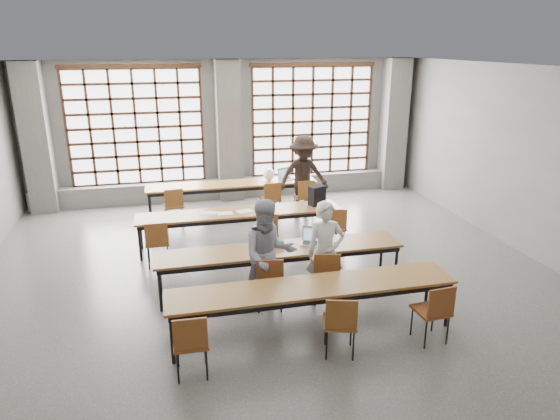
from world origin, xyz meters
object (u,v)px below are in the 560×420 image
Objects in this scene: chair_near_left at (191,339)px; student_male at (325,252)px; chair_back_left at (174,203)px; laptop_back at (286,176)px; chair_front_right at (326,272)px; desk_row_c at (280,252)px; plastic_bag at (269,174)px; chair_back_right at (305,194)px; desk_row_d at (313,290)px; green_box at (276,244)px; chair_back_mid at (271,196)px; chair_mid_left at (157,239)px; student_female at (268,255)px; red_pouch at (191,338)px; desk_row_a at (232,186)px; student_back at (303,176)px; chair_mid_centre at (266,230)px; chair_near_mid at (340,320)px; desk_row_b at (240,215)px; phone at (292,249)px; laptop_front at (312,239)px; chair_front_left at (270,278)px; backpack at (317,195)px; chair_mid_right at (336,224)px; chair_near_right at (435,308)px; mouse at (336,242)px.

chair_near_left is 0.54× the size of student_male.
chair_back_left is 1.96× the size of laptop_back.
desk_row_c is at bearing 132.81° from chair_front_right.
plastic_bag is (0.13, 4.75, 0.34)m from chair_front_right.
student_male is (-0.81, -3.95, 0.27)m from chair_back_right.
plastic_bag reaches higher than desk_row_d.
green_box is 0.87× the size of plastic_bag.
chair_mid_left is (-2.56, -2.10, 0.00)m from chair_back_mid.
student_female is at bearing -113.43° from chair_back_right.
desk_row_d is 4.55× the size of chair_near_left.
red_pouch is at bearing -112.08° from chair_back_mid.
green_box is at bearing 97.26° from desk_row_d.
desk_row_a is 4.55× the size of chair_front_right.
student_back reaches higher than chair_mid_left.
green_box is at bearing -94.65° from chair_mid_centre.
desk_row_a is 3.25m from chair_mid_left.
desk_row_d is 0.66m from chair_near_mid.
desk_row_b is 30.77× the size of phone.
laptop_front is at bearing 33.22° from student_female.
desk_row_a is 1.00× the size of desk_row_b.
chair_back_mid is 4.18m from chair_front_left.
chair_near_left is 2.20× the size of backpack.
student_male reaches higher than desk_row_d.
student_back is at bearing 76.48° from laptop_front.
chair_back_right is at bearing 57.10° from chair_mid_centre.
green_box is at bearing -81.11° from desk_row_b.
chair_mid_right is (1.30, 2.72, -0.13)m from desk_row_d.
chair_mid_right is at bearing -59.22° from desk_row_a.
chair_front_right is (2.53, -1.98, 0.00)m from chair_mid_left.
laptop_back is 4.27m from green_box.
chair_near_right is at bearing -87.59° from chair_back_right.
student_back is 7.50× the size of green_box.
laptop_back is (0.82, 6.18, 0.25)m from chair_near_mid.
desk_row_b is 4.09m from red_pouch.
chair_mid_left is 1.00× the size of chair_mid_centre.
desk_row_c is at bearing -99.74° from plastic_bag.
chair_mid_right is 3.53m from chair_near_mid.
chair_near_left reaches higher than mouse.
laptop_front is 1.13× the size of backpack.
desk_row_d is 5.12m from chair_back_left.
mouse is at bearing 5.93° from phone.
chair_near_right is (1.03, -5.45, 0.00)m from chair_back_mid.
chair_back_left is 3.97m from phone.
desk_row_c is 4.55× the size of chair_near_left.
chair_front_left is (-0.37, -1.98, 0.00)m from chair_mid_centre.
laptop_back is 4.21m from mouse.
chair_near_mid is 5.70m from student_back.
chair_mid_right is (1.43, 1.35, -0.13)m from desk_row_c.
student_male is 0.61m from laptop_front.
desk_row_d is 5.65m from laptop_back.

